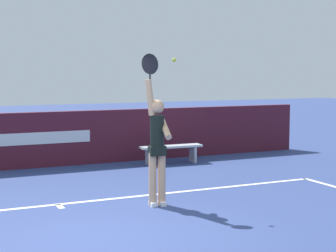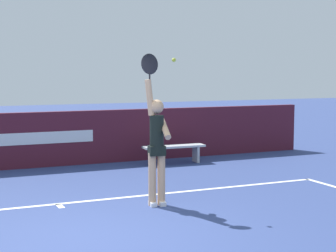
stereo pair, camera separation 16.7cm
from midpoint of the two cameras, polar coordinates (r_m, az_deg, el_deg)
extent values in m
plane|color=navy|center=(7.52, -8.30, -11.59)|extent=(60.00, 60.00, 0.00)
cube|color=white|center=(9.45, -11.96, -8.03)|extent=(10.45, 0.10, 0.00)
cube|color=white|center=(9.31, -11.75, -8.24)|extent=(0.10, 0.30, 0.00)
cube|color=#481726|center=(12.97, -15.77, -1.51)|extent=(15.22, 0.18, 1.29)
cube|color=silver|center=(12.82, -17.17, -1.42)|extent=(4.01, 0.01, 0.28)
cylinder|color=tan|center=(9.13, -1.19, -5.56)|extent=(0.13, 0.13, 0.89)
cylinder|color=tan|center=(9.09, -2.15, -5.62)|extent=(0.13, 0.13, 0.89)
cube|color=white|center=(9.20, -1.15, -8.08)|extent=(0.14, 0.25, 0.07)
cube|color=white|center=(9.16, -2.11, -8.14)|extent=(0.14, 0.25, 0.07)
cylinder|color=black|center=(9.00, -1.68, -0.86)|extent=(0.24, 0.24, 0.63)
cube|color=black|center=(9.03, -1.68, -2.59)|extent=(0.30, 0.26, 0.16)
sphere|color=tan|center=(8.96, -1.69, 2.03)|extent=(0.24, 0.24, 0.24)
cylinder|color=tan|center=(8.92, -2.43, 3.00)|extent=(0.18, 0.13, 0.60)
cylinder|color=tan|center=(8.96, -0.86, -0.20)|extent=(0.18, 0.52, 0.35)
ellipsoid|color=black|center=(8.91, -2.44, 6.50)|extent=(0.34, 0.08, 0.38)
cylinder|color=black|center=(8.91, -2.44, 5.28)|extent=(0.03, 0.03, 0.18)
sphere|color=#D1DF35|center=(8.99, 0.12, 6.93)|extent=(0.07, 0.07, 0.07)
cube|color=#B2B6B9|center=(13.23, -0.03, -2.15)|extent=(1.55, 0.43, 0.05)
cube|color=#B2B6B9|center=(13.05, -2.41, -3.20)|extent=(0.07, 0.32, 0.42)
cube|color=#B2B6B9|center=(13.49, 2.27, -2.91)|extent=(0.07, 0.32, 0.42)
camera|label=1|loc=(0.08, -90.51, -0.05)|focal=58.22mm
camera|label=2|loc=(0.08, 89.49, 0.05)|focal=58.22mm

